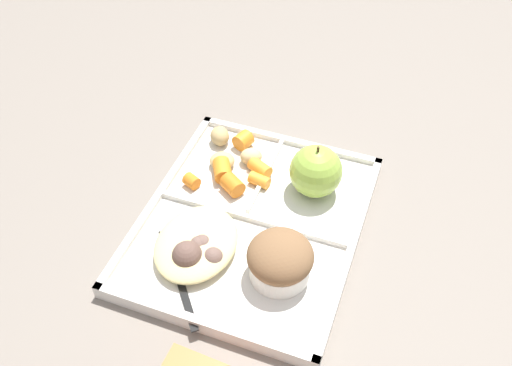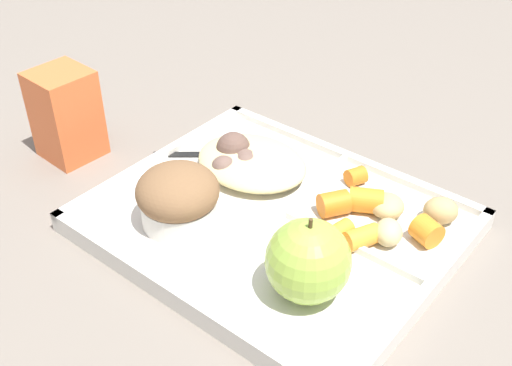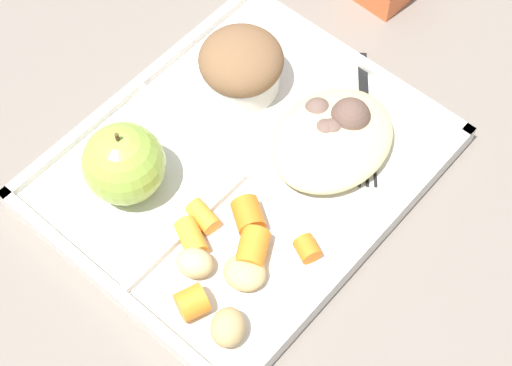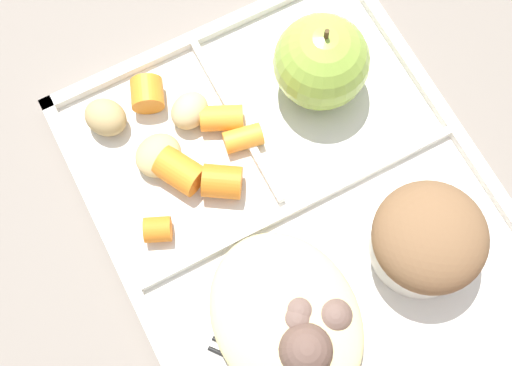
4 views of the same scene
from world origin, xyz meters
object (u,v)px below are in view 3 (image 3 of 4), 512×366
(green_apple, at_px, (124,164))
(bran_muffin, at_px, (241,65))
(lunch_tray, at_px, (242,168))
(plastic_fork, at_px, (365,124))

(green_apple, bearing_deg, bran_muffin, 0.00)
(lunch_tray, height_order, bran_muffin, bran_muffin)
(lunch_tray, distance_m, plastic_fork, 0.13)
(lunch_tray, xyz_separation_m, plastic_fork, (0.11, -0.06, 0.01))
(bran_muffin, xyz_separation_m, plastic_fork, (0.04, -0.12, -0.03))
(green_apple, xyz_separation_m, plastic_fork, (0.20, -0.12, -0.04))
(bran_muffin, relative_size, plastic_fork, 0.63)
(lunch_tray, relative_size, plastic_fork, 2.63)
(lunch_tray, height_order, plastic_fork, lunch_tray)
(lunch_tray, height_order, green_apple, green_apple)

